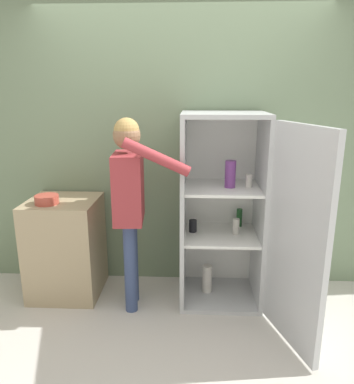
{
  "coord_description": "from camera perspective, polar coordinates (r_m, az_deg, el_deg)",
  "views": [
    {
      "loc": [
        0.13,
        -2.42,
        1.8
      ],
      "look_at": [
        -0.01,
        0.62,
        0.97
      ],
      "focal_mm": 35.0,
      "sensor_mm": 36.0,
      "label": 1
    }
  ],
  "objects": [
    {
      "name": "counter",
      "position": [
        3.54,
        -16.57,
        -8.03
      ],
      "size": [
        0.6,
        0.58,
        0.88
      ],
      "color": "tan",
      "rests_on": "ground_plane"
    },
    {
      "name": "refrigerator",
      "position": [
        3.13,
        8.92,
        -3.41
      ],
      "size": [
        0.94,
        1.27,
        1.63
      ],
      "color": "#B7BABC",
      "rests_on": "ground_plane"
    },
    {
      "name": "person",
      "position": [
        3.01,
        -7.21,
        0.18
      ],
      "size": [
        0.63,
        0.53,
        1.6
      ],
      "color": "#384770",
      "rests_on": "ground_plane"
    },
    {
      "name": "ground_plane",
      "position": [
        3.02,
        -0.33,
        -21.38
      ],
      "size": [
        12.0,
        12.0,
        0.0
      ],
      "primitive_type": "plane",
      "color": "beige"
    },
    {
      "name": "bowl",
      "position": [
        3.31,
        -19.23,
        -1.09
      ],
      "size": [
        0.2,
        0.2,
        0.07
      ],
      "color": "#B24738",
      "rests_on": "counter"
    },
    {
      "name": "wall_back",
      "position": [
        3.44,
        0.51,
        6.46
      ],
      "size": [
        7.0,
        0.06,
        2.55
      ],
      "color": "gray",
      "rests_on": "ground_plane"
    }
  ]
}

